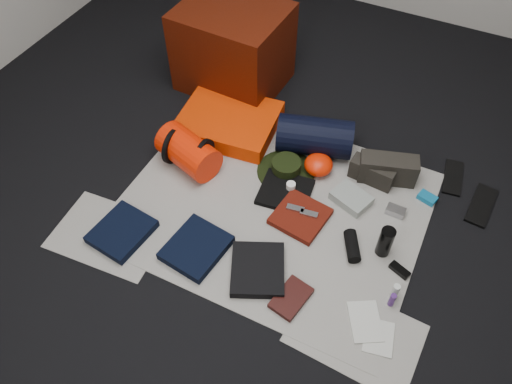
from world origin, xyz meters
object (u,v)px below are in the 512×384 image
at_px(navy_duffel, 315,136).
at_px(red_cabinet, 233,48).
at_px(sleeping_pad, 229,121).
at_px(water_bottle, 385,242).
at_px(compact_camera, 395,211).
at_px(paperback_book, 291,298).
at_px(stuff_sack, 188,152).

bearing_deg(navy_duffel, red_cabinet, 136.61).
distance_m(sleeping_pad, water_bottle, 1.23).
bearing_deg(compact_camera, paperback_book, -110.92).
bearing_deg(stuff_sack, water_bottle, -4.38).
bearing_deg(red_cabinet, stuff_sack, -78.49).
relative_size(sleeping_pad, navy_duffel, 1.33).
relative_size(compact_camera, paperback_book, 0.49).
xyz_separation_m(navy_duffel, water_bottle, (0.59, -0.52, -0.02)).
bearing_deg(compact_camera, water_bottle, -86.13).
bearing_deg(sleeping_pad, water_bottle, -22.30).
distance_m(water_bottle, compact_camera, 0.28).
bearing_deg(compact_camera, stuff_sack, -169.65).
height_order(navy_duffel, paperback_book, navy_duffel).
bearing_deg(compact_camera, sleeping_pad, 171.91).
xyz_separation_m(red_cabinet, paperback_book, (1.01, -1.35, -0.25)).
relative_size(sleeping_pad, paperback_book, 2.84).
height_order(stuff_sack, water_bottle, stuff_sack).
distance_m(navy_duffel, water_bottle, 0.79).
distance_m(sleeping_pad, stuff_sack, 0.38).
bearing_deg(paperback_book, navy_duffel, 117.46).
height_order(red_cabinet, sleeping_pad, red_cabinet).
distance_m(sleeping_pad, navy_duffel, 0.56).
bearing_deg(sleeping_pad, stuff_sack, -98.98).
xyz_separation_m(compact_camera, paperback_book, (-0.30, -0.72, -0.01)).
bearing_deg(compact_camera, red_cabinet, 156.41).
distance_m(red_cabinet, water_bottle, 1.61).
xyz_separation_m(red_cabinet, stuff_sack, (0.13, -0.80, -0.16)).
relative_size(water_bottle, compact_camera, 1.83).
relative_size(sleeping_pad, compact_camera, 5.78).
height_order(red_cabinet, water_bottle, red_cabinet).
bearing_deg(stuff_sack, paperback_book, -31.57).
bearing_deg(water_bottle, compact_camera, 92.05).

